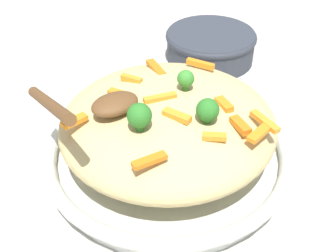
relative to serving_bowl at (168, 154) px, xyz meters
The scene contains 22 objects.
ground_plane 0.02m from the serving_bowl, ahead, with size 2.40×2.40×0.00m, color beige.
serving_bowl is the anchor object (origin of this frame).
pasta_mound 0.05m from the serving_bowl, ahead, with size 0.27×0.26×0.08m, color #D1BA7A.
carrot_piece_0 0.11m from the serving_bowl, 103.09° to the left, with size 0.03×0.01×0.01m, color orange.
carrot_piece_1 0.09m from the serving_bowl, behind, with size 0.04×0.01×0.01m, color orange.
carrot_piece_2 0.14m from the serving_bowl, 68.29° to the right, with size 0.03×0.01×0.01m, color orange.
carrot_piece_3 0.10m from the serving_bowl, behind, with size 0.03×0.01×0.01m, color orange.
carrot_piece_4 0.14m from the serving_bowl, 166.49° to the left, with size 0.03×0.01×0.01m, color orange.
carrot_piece_5 0.14m from the serving_bowl, 56.96° to the right, with size 0.04×0.01×0.01m, color orange.
carrot_piece_6 0.10m from the serving_bowl, 137.87° to the left, with size 0.03×0.01×0.01m, color orange.
carrot_piece_7 0.11m from the serving_bowl, 45.83° to the right, with size 0.03×0.01×0.01m, color orange.
carrot_piece_8 0.13m from the serving_bowl, 27.34° to the left, with size 0.04×0.01×0.01m, color orange.
carrot_piece_9 0.14m from the serving_bowl, 135.13° to the right, with size 0.04×0.01×0.01m, color orange.
carrot_piece_10 0.10m from the serving_bowl, 111.77° to the right, with size 0.03×0.01×0.01m, color orange.
carrot_piece_11 0.13m from the serving_bowl, 67.81° to the right, with size 0.03×0.01×0.01m, color orange.
carrot_piece_12 0.11m from the serving_bowl, 66.75° to the left, with size 0.04×0.01×0.01m, color orange.
carrot_piece_13 0.12m from the serving_bowl, 87.55° to the right, with size 0.03×0.01×0.01m, color orange.
broccoli_floret_0 0.11m from the serving_bowl, ahead, with size 0.02×0.02×0.03m.
broccoli_floret_1 0.12m from the serving_bowl, 80.64° to the right, with size 0.03×0.03×0.03m.
broccoli_floret_2 0.12m from the serving_bowl, 153.31° to the right, with size 0.03×0.03×0.03m.
serving_spoon 0.14m from the serving_bowl, 169.32° to the left, with size 0.11×0.15×0.07m.
companion_bowl 0.30m from the serving_bowl, 39.64° to the left, with size 0.16×0.16×0.05m.
Camera 1 is at (-0.24, -0.34, 0.39)m, focal length 45.39 mm.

